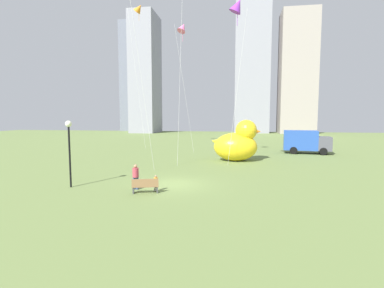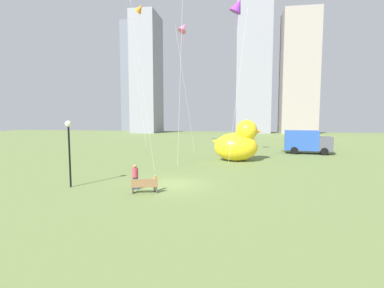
% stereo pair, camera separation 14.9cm
% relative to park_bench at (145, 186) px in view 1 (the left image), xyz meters
% --- Properties ---
extents(ground_plane, '(140.00, 140.00, 0.00)m').
position_rel_park_bench_xyz_m(ground_plane, '(1.20, 2.52, -0.47)').
color(ground_plane, olive).
extents(park_bench, '(1.65, 0.86, 0.90)m').
position_rel_park_bench_xyz_m(park_bench, '(0.00, 0.00, 0.00)').
color(park_bench, olive).
rests_on(park_bench, ground).
extents(person_adult, '(0.39, 0.39, 1.60)m').
position_rel_park_bench_xyz_m(person_adult, '(-0.90, 0.83, 0.41)').
color(person_adult, '#38476B').
rests_on(person_adult, ground).
extents(person_child, '(0.25, 0.25, 1.01)m').
position_rel_park_bench_xyz_m(person_child, '(0.49, 0.56, 0.08)').
color(person_child, silver).
rests_on(person_child, ground).
extents(giant_inflatable_duck, '(5.16, 3.31, 4.27)m').
position_rel_park_bench_xyz_m(giant_inflatable_duck, '(5.41, 13.79, 1.35)').
color(giant_inflatable_duck, yellow).
rests_on(giant_inflatable_duck, ground).
extents(lamppost, '(0.41, 0.41, 4.34)m').
position_rel_park_bench_xyz_m(lamppost, '(-5.29, 0.70, 2.70)').
color(lamppost, black).
rests_on(lamppost, ground).
extents(box_truck, '(5.76, 3.02, 2.85)m').
position_rel_park_bench_xyz_m(box_truck, '(13.81, 21.17, 0.96)').
color(box_truck, '#264CA5').
rests_on(box_truck, ground).
extents(city_skyline, '(57.58, 20.06, 39.50)m').
position_rel_park_bench_xyz_m(city_skyline, '(-3.04, 69.13, 17.24)').
color(city_skyline, slate).
rests_on(city_skyline, ground).
extents(kite_pink, '(2.48, 2.50, 16.66)m').
position_rel_park_bench_xyz_m(kite_pink, '(-1.71, 21.07, 15.41)').
color(kite_pink, silver).
rests_on(kite_pink, ground).
extents(kite_orange, '(2.45, 2.08, 20.78)m').
position_rel_park_bench_xyz_m(kite_orange, '(-8.79, 24.81, 19.47)').
color(kite_orange, silver).
rests_on(kite_orange, ground).
extents(kite_purple, '(1.70, 1.55, 14.99)m').
position_rel_park_bench_xyz_m(kite_purple, '(5.26, 10.20, 13.75)').
color(kite_purple, silver).
rests_on(kite_purple, ground).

